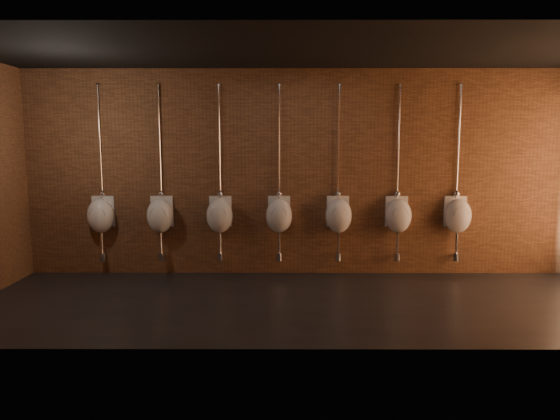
{
  "coord_description": "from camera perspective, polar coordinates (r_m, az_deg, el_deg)",
  "views": [
    {
      "loc": [
        -0.26,
        -6.31,
        2.07
      ],
      "look_at": [
        -0.28,
        0.9,
        1.1
      ],
      "focal_mm": 32.0,
      "sensor_mm": 36.0,
      "label": 1
    }
  ],
  "objects": [
    {
      "name": "ground",
      "position": [
        6.64,
        2.44,
        -10.5
      ],
      "size": [
        8.5,
        8.5,
        0.0
      ],
      "primitive_type": "plane",
      "color": "black",
      "rests_on": "ground"
    },
    {
      "name": "urinal_6",
      "position": [
        8.21,
        19.65,
        -0.53
      ],
      "size": [
        0.41,
        0.36,
        2.72
      ],
      "color": "white",
      "rests_on": "ground"
    },
    {
      "name": "room_shell",
      "position": [
        6.31,
        2.54,
        7.13
      ],
      "size": [
        8.54,
        3.04,
        3.22
      ],
      "color": "black",
      "rests_on": "ground"
    },
    {
      "name": "urinal_1",
      "position": [
        7.97,
        -13.54,
        -0.53
      ],
      "size": [
        0.41,
        0.36,
        2.72
      ],
      "color": "white",
      "rests_on": "ground"
    },
    {
      "name": "urinal_0",
      "position": [
        8.23,
        -19.8,
        -0.51
      ],
      "size": [
        0.41,
        0.36,
        2.72
      ],
      "color": "white",
      "rests_on": "ground"
    },
    {
      "name": "urinal_3",
      "position": [
        7.74,
        -0.11,
        -0.56
      ],
      "size": [
        0.41,
        0.36,
        2.72
      ],
      "color": "white",
      "rests_on": "ground"
    },
    {
      "name": "urinal_2",
      "position": [
        7.8,
        -6.92,
        -0.55
      ],
      "size": [
        0.41,
        0.36,
        2.72
      ],
      "color": "white",
      "rests_on": "ground"
    },
    {
      "name": "urinal_4",
      "position": [
        7.79,
        6.71,
        -0.55
      ],
      "size": [
        0.41,
        0.36,
        2.72
      ],
      "color": "white",
      "rests_on": "ground"
    },
    {
      "name": "urinal_5",
      "position": [
        7.95,
        13.35,
        -0.55
      ],
      "size": [
        0.41,
        0.36,
        2.72
      ],
      "color": "white",
      "rests_on": "ground"
    }
  ]
}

